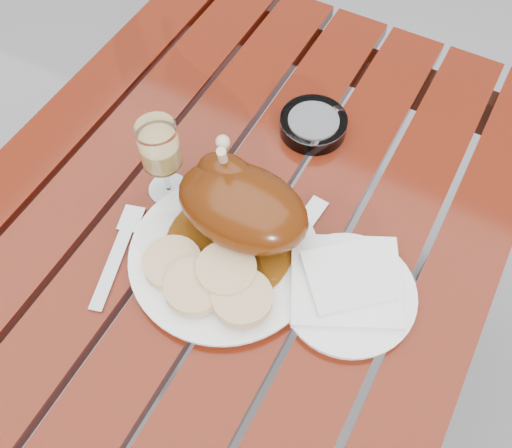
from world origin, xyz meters
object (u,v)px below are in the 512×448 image
(table, at_px, (220,338))
(ashtray, at_px, (313,125))
(wine_glass, at_px, (162,161))
(side_plate, at_px, (348,294))
(dinner_plate, at_px, (224,257))

(table, xyz_separation_m, ashtray, (0.04, 0.28, 0.39))
(wine_glass, relative_size, side_plate, 0.77)
(table, height_order, dinner_plate, dinner_plate)
(table, bearing_deg, side_plate, 7.22)
(dinner_plate, relative_size, side_plate, 1.44)
(side_plate, relative_size, ashtray, 1.69)
(dinner_plate, height_order, wine_glass, wine_glass)
(dinner_plate, relative_size, ashtray, 2.45)
(wine_glass, xyz_separation_m, ashtray, (0.15, 0.22, -0.06))
(dinner_plate, xyz_separation_m, ashtray, (0.01, 0.29, 0.01))
(wine_glass, bearing_deg, table, -30.03)
(table, height_order, ashtray, ashtray)
(dinner_plate, bearing_deg, wine_glass, 154.76)
(wine_glass, bearing_deg, ashtray, 56.35)
(table, relative_size, dinner_plate, 4.33)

